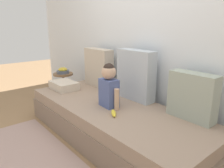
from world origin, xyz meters
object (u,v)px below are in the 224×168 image
at_px(throw_pillow_right, 192,96).
at_px(fruit_bowl, 63,71).
at_px(folded_blanket, 64,85).
at_px(side_table, 63,80).
at_px(throw_pillow_left, 99,68).
at_px(banana, 114,113).
at_px(throw_pillow_center, 136,75).
at_px(toddler, 109,86).
at_px(couch, 112,122).

xyz_separation_m(throw_pillow_right, fruit_bowl, (-2.25, -0.19, -0.10)).
relative_size(folded_blanket, side_table, 0.82).
height_order(throw_pillow_left, banana, throw_pillow_left).
bearing_deg(throw_pillow_left, throw_pillow_center, 0.00).
relative_size(throw_pillow_left, throw_pillow_center, 0.92).
xyz_separation_m(throw_pillow_center, throw_pillow_right, (0.75, 0.00, -0.07)).
bearing_deg(throw_pillow_left, throw_pillow_right, 0.00).
relative_size(throw_pillow_left, fruit_bowl, 2.66).
bearing_deg(throw_pillow_center, toddler, -91.52).
bearing_deg(banana, couch, 142.98).
distance_m(folded_blanket, fruit_bowl, 0.66).
bearing_deg(throw_pillow_right, side_table, -175.28).
bearing_deg(throw_pillow_center, side_table, -172.96).
bearing_deg(fruit_bowl, banana, -11.06).
distance_m(banana, folded_blanket, 1.13).
xyz_separation_m(throw_pillow_right, banana, (-0.54, -0.52, -0.21)).
height_order(throw_pillow_left, fruit_bowl, throw_pillow_left).
height_order(folded_blanket, fruit_bowl, fruit_bowl).
bearing_deg(side_table, throw_pillow_left, 13.74).
relative_size(throw_pillow_center, side_table, 1.22).
bearing_deg(throw_pillow_left, side_table, -166.26).
xyz_separation_m(toddler, banana, (0.22, -0.12, -0.22)).
relative_size(couch, side_table, 4.93).
relative_size(toddler, banana, 2.85).
height_order(toddler, side_table, toddler).
relative_size(throw_pillow_right, side_table, 0.92).
relative_size(couch, toddler, 4.96).
bearing_deg(folded_blanket, throw_pillow_center, 27.42).
distance_m(throw_pillow_left, toddler, 0.84).
relative_size(couch, folded_blanket, 6.01).
height_order(throw_pillow_center, throw_pillow_right, throw_pillow_center).
distance_m(throw_pillow_center, banana, 0.63).
bearing_deg(fruit_bowl, side_table, 0.00).
bearing_deg(banana, throw_pillow_center, 111.92).
height_order(couch, throw_pillow_left, throw_pillow_left).
xyz_separation_m(folded_blanket, fruit_bowl, (-0.58, 0.29, 0.07)).
height_order(throw_pillow_left, toddler, throw_pillow_left).
bearing_deg(toddler, banana, -28.11).
height_order(banana, fruit_bowl, fruit_bowl).
bearing_deg(couch, side_table, 173.29).
relative_size(banana, side_table, 0.35).
xyz_separation_m(banana, side_table, (-1.71, 0.34, -0.05)).
bearing_deg(couch, throw_pillow_left, 154.05).
bearing_deg(folded_blanket, toddler, 4.72).
bearing_deg(folded_blanket, side_table, 153.32).
relative_size(throw_pillow_right, fruit_bowl, 2.20).
distance_m(banana, fruit_bowl, 1.75).
xyz_separation_m(couch, folded_blanket, (-0.92, -0.12, 0.26)).
distance_m(couch, folded_blanket, 0.96).
height_order(couch, toddler, toddler).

